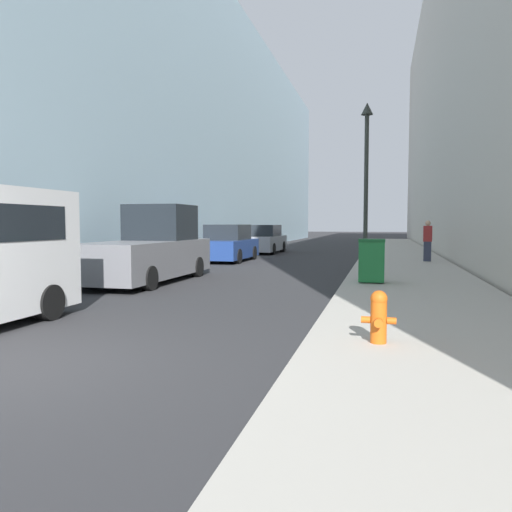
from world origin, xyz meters
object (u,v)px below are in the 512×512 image
object	(u,v)px
trash_bin	(372,260)
pickup_truck	(150,250)
fire_hydrant	(379,316)
pedestrian_on_sidewalk	(428,241)
parked_sedan_far	(264,240)
parked_sedan_near	(228,245)
lamppost	(366,175)

from	to	relation	value
trash_bin	pickup_truck	size ratio (longest dim) A/B	0.21
fire_hydrant	trash_bin	bearing A→B (deg)	91.94
fire_hydrant	pedestrian_on_sidewalk	bearing A→B (deg)	83.00
fire_hydrant	parked_sedan_far	size ratio (longest dim) A/B	0.15
pedestrian_on_sidewalk	parked_sedan_near	bearing A→B (deg)	-179.79
fire_hydrant	lamppost	distance (m)	9.61
parked_sedan_near	pedestrian_on_sidewalk	xyz separation A→B (m)	(8.65, 0.03, 0.24)
fire_hydrant	parked_sedan_near	distance (m)	16.53
fire_hydrant	parked_sedan_near	bearing A→B (deg)	114.27
fire_hydrant	lamppost	size ratio (longest dim) A/B	0.13
fire_hydrant	pickup_truck	distance (m)	9.66
lamppost	parked_sedan_far	xyz separation A→B (m)	(-6.17, 12.49, -2.46)
parked_sedan_far	pedestrian_on_sidewalk	size ratio (longest dim) A/B	2.83
fire_hydrant	parked_sedan_near	world-z (taller)	parked_sedan_near
pickup_truck	pedestrian_on_sidewalk	bearing A→B (deg)	43.64
parked_sedan_near	pedestrian_on_sidewalk	size ratio (longest dim) A/B	2.56
lamppost	trash_bin	bearing A→B (deg)	-84.00
lamppost	parked_sedan_near	world-z (taller)	lamppost
pickup_truck	pedestrian_on_sidewalk	size ratio (longest dim) A/B	3.28
trash_bin	pedestrian_on_sidewalk	distance (m)	8.52
trash_bin	pedestrian_on_sidewalk	bearing A→B (deg)	75.83
trash_bin	lamppost	xyz separation A→B (m)	(-0.25, 2.37, 2.46)
parked_sedan_far	parked_sedan_near	bearing A→B (deg)	-91.26
parked_sedan_near	parked_sedan_far	xyz separation A→B (m)	(0.15, 6.63, -0.01)
pickup_truck	parked_sedan_near	bearing A→B (deg)	90.82
fire_hydrant	lamppost	world-z (taller)	lamppost
trash_bin	parked_sedan_far	bearing A→B (deg)	113.37
trash_bin	pickup_truck	bearing A→B (deg)	178.89
pickup_truck	parked_sedan_near	distance (m)	8.11
fire_hydrant	parked_sedan_far	distance (m)	22.70
trash_bin	lamppost	distance (m)	3.43
lamppost	pedestrian_on_sidewalk	distance (m)	6.71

